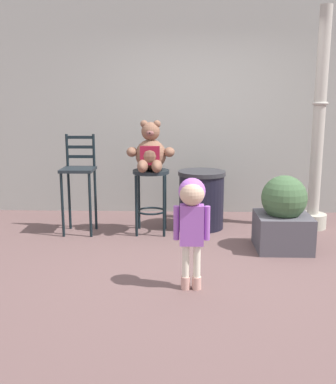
# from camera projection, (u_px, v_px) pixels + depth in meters

# --- Properties ---
(ground_plane) EXTENTS (24.00, 24.00, 0.00)m
(ground_plane) POSITION_uv_depth(u_px,v_px,m) (206.00, 262.00, 4.43)
(ground_plane) COLOR brown
(building_wall) EXTENTS (6.69, 0.30, 3.43)m
(building_wall) POSITION_uv_depth(u_px,v_px,m) (200.00, 89.00, 6.20)
(building_wall) COLOR #9E9F98
(building_wall) RESTS_ON ground_plane
(bar_stool_with_teddy) EXTENTS (0.43, 0.43, 0.76)m
(bar_stool_with_teddy) POSITION_uv_depth(u_px,v_px,m) (151.00, 187.00, 5.30)
(bar_stool_with_teddy) COLOR black
(bar_stool_with_teddy) RESTS_ON ground_plane
(teddy_bear) EXTENTS (0.56, 0.50, 0.58)m
(teddy_bear) POSITION_uv_depth(u_px,v_px,m) (151.00, 152.00, 5.18)
(teddy_bear) COLOR brown
(teddy_bear) RESTS_ON bar_stool_with_teddy
(child_walking) EXTENTS (0.30, 0.24, 0.95)m
(child_walking) POSITION_uv_depth(u_px,v_px,m) (192.00, 210.00, 3.66)
(child_walking) COLOR #D49E90
(child_walking) RESTS_ON ground_plane
(trash_bin) EXTENTS (0.59, 0.59, 0.72)m
(trash_bin) POSITION_uv_depth(u_px,v_px,m) (202.00, 199.00, 5.55)
(trash_bin) COLOR black
(trash_bin) RESTS_ON ground_plane
(lamppost) EXTENTS (0.34, 0.34, 2.64)m
(lamppost) POSITION_uv_depth(u_px,v_px,m) (317.00, 146.00, 5.40)
(lamppost) COLOR #B4B19F
(lamppost) RESTS_ON ground_plane
(bar_chair_empty) EXTENTS (0.38, 0.38, 1.17)m
(bar_chair_empty) POSITION_uv_depth(u_px,v_px,m) (79.00, 176.00, 5.29)
(bar_chair_empty) COLOR black
(bar_chair_empty) RESTS_ON ground_plane
(planter_with_shrub) EXTENTS (0.56, 0.56, 0.80)m
(planter_with_shrub) POSITION_uv_depth(u_px,v_px,m) (283.00, 216.00, 4.74)
(planter_with_shrub) COLOR #4F4B53
(planter_with_shrub) RESTS_ON ground_plane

